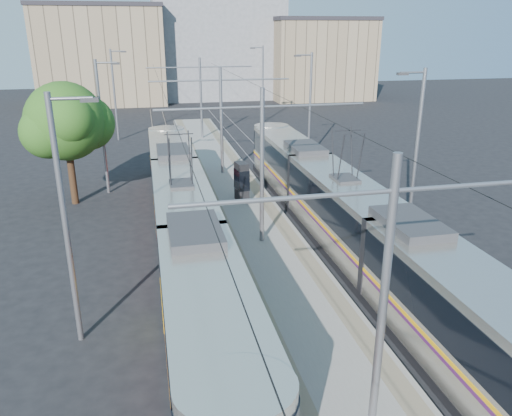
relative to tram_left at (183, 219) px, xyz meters
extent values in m
plane|color=black|center=(3.60, -7.86, -1.71)|extent=(160.00, 160.00, 0.00)
cube|color=gray|center=(3.60, 9.14, -1.56)|extent=(4.00, 50.00, 0.30)
cube|color=gray|center=(2.15, 9.14, -1.40)|extent=(0.70, 50.00, 0.01)
cube|color=gray|center=(5.05, 9.14, -1.40)|extent=(0.70, 50.00, 0.01)
cube|color=gray|center=(-0.72, 9.14, -1.69)|extent=(0.07, 70.00, 0.03)
cube|color=gray|center=(0.72, 9.14, -1.69)|extent=(0.07, 70.00, 0.03)
cube|color=gray|center=(6.48, 9.14, -1.69)|extent=(0.07, 70.00, 0.03)
cube|color=gray|center=(7.92, 9.14, -1.69)|extent=(0.07, 70.00, 0.03)
cube|color=black|center=(0.00, 0.00, -1.51)|extent=(2.30, 28.06, 0.40)
cube|color=beige|center=(0.00, 0.00, 0.14)|extent=(2.40, 26.46, 2.90)
cube|color=black|center=(0.00, 0.00, 0.64)|extent=(2.43, 26.46, 1.30)
cube|color=#FD9E0D|center=(0.00, 0.00, -0.26)|extent=(2.43, 26.46, 0.12)
cube|color=#A1090C|center=(0.00, 0.00, -0.76)|extent=(2.42, 26.46, 1.10)
cube|color=#2D2D30|center=(0.00, 0.00, 1.74)|extent=(1.68, 3.00, 0.30)
cube|color=black|center=(7.20, -0.75, -1.51)|extent=(2.30, 28.64, 0.40)
cube|color=#B9B4A9|center=(7.20, -0.75, 0.14)|extent=(2.40, 27.04, 2.90)
cube|color=black|center=(7.20, -0.75, 0.64)|extent=(2.43, 27.04, 1.30)
cube|color=#E9A00C|center=(7.20, -0.75, -0.26)|extent=(2.43, 27.04, 0.12)
cube|color=#45154A|center=(7.20, -0.75, -0.41)|extent=(2.43, 27.04, 0.10)
cube|color=#2D2D30|center=(7.20, -0.75, 1.74)|extent=(1.68, 3.00, 0.30)
cylinder|color=gray|center=(3.60, -11.86, 2.09)|extent=(0.20, 0.20, 7.00)
cylinder|color=gray|center=(3.60, -11.86, 4.79)|extent=(9.20, 0.10, 0.10)
cylinder|color=gray|center=(3.60, 0.14, 2.09)|extent=(0.20, 0.20, 7.00)
cylinder|color=gray|center=(3.60, 0.14, 4.79)|extent=(9.20, 0.10, 0.10)
cylinder|color=gray|center=(3.60, 12.14, 2.09)|extent=(0.20, 0.20, 7.00)
cylinder|color=gray|center=(3.60, 12.14, 4.79)|extent=(9.20, 0.10, 0.10)
cylinder|color=gray|center=(3.60, 24.14, 2.09)|extent=(0.20, 0.20, 7.00)
cylinder|color=gray|center=(3.60, 24.14, 4.79)|extent=(9.20, 0.10, 0.10)
cylinder|color=black|center=(0.00, 9.14, 3.84)|extent=(0.02, 70.00, 0.02)
cylinder|color=black|center=(7.20, 9.14, 3.84)|extent=(0.02, 70.00, 0.02)
cylinder|color=gray|center=(-3.90, -5.86, 2.29)|extent=(0.18, 0.18, 8.00)
cube|color=#2D2D30|center=(-2.80, -5.86, 6.04)|extent=(0.50, 0.22, 0.12)
cylinder|color=gray|center=(-3.90, 10.14, 2.29)|extent=(0.18, 0.18, 8.00)
cube|color=#2D2D30|center=(-2.80, 10.14, 6.04)|extent=(0.50, 0.22, 0.12)
cylinder|color=gray|center=(-3.90, 26.14, 2.29)|extent=(0.18, 0.18, 8.00)
cube|color=#2D2D30|center=(-2.80, 26.14, 6.04)|extent=(0.50, 0.22, 0.12)
cylinder|color=gray|center=(11.10, 0.14, 2.29)|extent=(0.18, 0.18, 8.00)
cube|color=#2D2D30|center=(10.00, 0.14, 6.04)|extent=(0.50, 0.22, 0.12)
cylinder|color=gray|center=(11.10, 16.14, 2.29)|extent=(0.18, 0.18, 8.00)
cube|color=#2D2D30|center=(10.00, 16.14, 6.04)|extent=(0.50, 0.22, 0.12)
cylinder|color=gray|center=(11.10, 32.14, 2.29)|extent=(0.18, 0.18, 8.00)
cube|color=#2D2D30|center=(10.00, 32.14, 6.04)|extent=(0.50, 0.22, 0.12)
cube|color=black|center=(3.79, 6.05, -0.29)|extent=(0.72, 1.05, 2.23)
cube|color=black|center=(3.79, 6.05, -0.15)|extent=(0.77, 1.09, 1.16)
cylinder|color=#382314|center=(-5.68, 8.45, -0.26)|extent=(0.40, 0.40, 2.90)
sphere|color=#1F4915|center=(-5.68, 8.45, 3.10)|extent=(4.36, 4.36, 4.36)
sphere|color=#1F4915|center=(-4.59, 9.17, 2.83)|extent=(3.09, 3.09, 3.09)
cube|color=gray|center=(-6.40, 52.14, 4.42)|extent=(16.00, 12.00, 12.25)
cube|color=#262328|center=(-6.40, 52.14, 10.80)|extent=(16.32, 12.24, 0.50)
cube|color=gray|center=(9.60, 56.14, 6.51)|extent=(18.00, 14.00, 16.43)
cube|color=gray|center=(23.60, 50.14, 3.64)|extent=(14.00, 10.00, 10.70)
cube|color=#262328|center=(23.60, 50.14, 9.25)|extent=(14.28, 10.20, 0.50)
camera|label=1|loc=(-1.27, -20.77, 7.92)|focal=35.00mm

